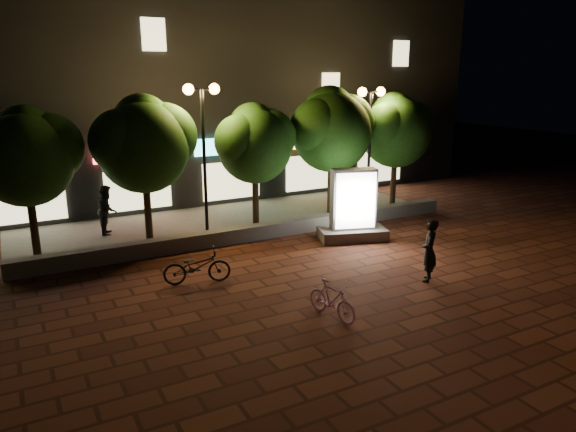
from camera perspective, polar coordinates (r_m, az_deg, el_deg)
ground at (r=15.22m, az=3.46°, el=-6.43°), size 80.00×80.00×0.00m
retaining_wall at (r=18.46m, az=-3.06°, el=-1.67°), size 16.00×0.45×0.50m
sidewalk at (r=20.72m, az=-6.01°, el=-0.45°), size 16.00×5.00×0.08m
building_block at (r=26.10m, az=-11.95°, el=13.56°), size 28.00×8.12×11.30m
tree_far_left at (r=17.62m, az=-26.41°, el=6.09°), size 3.36×2.80×4.63m
tree_left at (r=18.05m, az=-15.27°, el=7.81°), size 3.60×3.00×4.89m
tree_mid at (r=19.37m, az=-3.57°, el=8.10°), size 3.24×2.70×4.50m
tree_right at (r=20.93m, az=4.77°, el=9.57°), size 3.72×3.10×5.07m
tree_far_right at (r=22.84m, az=11.60°, el=9.29°), size 3.48×2.90×4.76m
street_lamp_left at (r=18.28m, az=-9.19°, el=10.07°), size 1.26×0.36×5.18m
street_lamp_right at (r=21.63m, az=8.90°, el=10.49°), size 1.26×0.36×4.98m
ad_kiosk at (r=18.29m, az=7.02°, el=0.52°), size 2.53×1.78×2.49m
scooter_pink at (r=12.59m, az=4.75°, el=-9.02°), size 0.73×1.56×0.90m
rider at (r=15.05m, az=14.99°, el=-3.64°), size 0.75×0.75×1.76m
scooter_parked at (r=14.72m, az=-9.80°, el=-5.39°), size 1.94×1.09×0.96m
pedestrian at (r=19.60m, az=-18.92°, el=0.66°), size 0.86×0.99×1.75m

